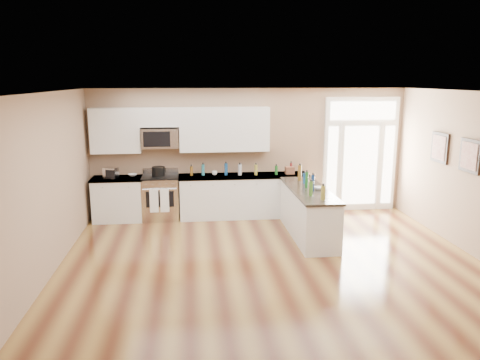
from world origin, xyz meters
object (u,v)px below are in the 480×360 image
object	(u,v)px
stockpot	(158,171)
peninsula_cabinet	(308,214)
kitchen_range	(161,197)
toaster_oven	(111,173)

from	to	relation	value
stockpot	peninsula_cabinet	bearing A→B (deg)	-26.95
peninsula_cabinet	kitchen_range	distance (m)	3.24
peninsula_cabinet	stockpot	xyz separation A→B (m)	(-2.94, 1.49, 0.62)
kitchen_range	stockpot	distance (m)	0.58
peninsula_cabinet	toaster_oven	bearing A→B (deg)	160.61
kitchen_range	stockpot	size ratio (longest dim) A/B	3.90
kitchen_range	toaster_oven	distance (m)	1.17
peninsula_cabinet	stockpot	bearing A→B (deg)	153.05
peninsula_cabinet	toaster_oven	world-z (taller)	toaster_oven
kitchen_range	peninsula_cabinet	bearing A→B (deg)	-26.54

